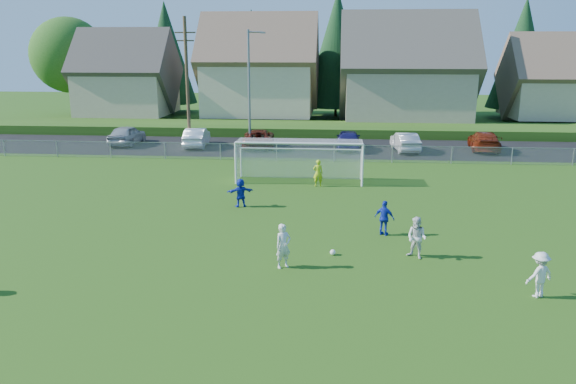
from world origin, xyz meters
name	(u,v)px	position (x,y,z in m)	size (l,w,h in m)	color
ground	(267,297)	(0.00, 0.00, 0.00)	(160.00, 160.00, 0.00)	#193D0C
asphalt_lot	(309,147)	(0.00, 27.50, 0.01)	(60.00, 60.00, 0.00)	black
grass_embankment	(313,129)	(0.00, 35.00, 0.40)	(70.00, 6.00, 0.80)	#1E420F
soccer_ball	(333,252)	(2.08, 3.91, 0.11)	(0.22, 0.22, 0.22)	white
player_white_a	(283,246)	(0.30, 2.51, 0.82)	(0.60, 0.39, 1.64)	silver
player_white_b	(417,238)	(5.22, 3.88, 0.80)	(0.78, 0.61, 1.60)	silver
player_white_c	(540,275)	(8.66, 0.76, 0.76)	(0.98, 0.56, 1.51)	silver
player_blue_a	(384,218)	(4.23, 6.48, 0.75)	(0.88, 0.37, 1.50)	#1227AB
player_blue_b	(241,193)	(-2.57, 10.27, 0.72)	(1.33, 0.42, 1.44)	#1227AB
goalkeeper	(318,173)	(1.13, 14.85, 0.77)	(0.56, 0.37, 1.55)	#A8C517
car_a	(127,135)	(-14.90, 27.65, 0.79)	(1.87, 4.64, 1.58)	#9CA0A3
car_b	(197,137)	(-8.99, 27.20, 0.75)	(1.58, 4.54, 1.50)	white
car_c	(259,138)	(-4.00, 27.24, 0.72)	(2.39, 5.19, 1.44)	#4F1109
car_e	(348,140)	(3.07, 26.94, 0.77)	(1.83, 4.54, 1.55)	#18164F
car_f	(405,142)	(7.39, 26.62, 0.71)	(1.51, 4.34, 1.43)	#B7B7B7
car_g	(484,141)	(13.49, 27.43, 0.73)	(2.05, 5.04, 1.46)	maroon
soccer_goal	(300,154)	(0.00, 16.05, 1.63)	(7.42, 1.90, 2.50)	white
chainlink_fence	(305,152)	(0.00, 22.00, 0.63)	(52.06, 0.06, 1.20)	gray
streetlight	(250,87)	(-4.45, 26.00, 4.84)	(1.38, 0.18, 9.00)	slate
utility_pole	(187,81)	(-9.50, 27.00, 5.15)	(1.60, 0.26, 10.00)	#473321
houses_row	(336,51)	(1.97, 42.46, 7.33)	(53.90, 11.45, 13.27)	tan
tree_row	(328,54)	(1.04, 48.74, 6.91)	(65.98, 12.36, 13.80)	#382616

